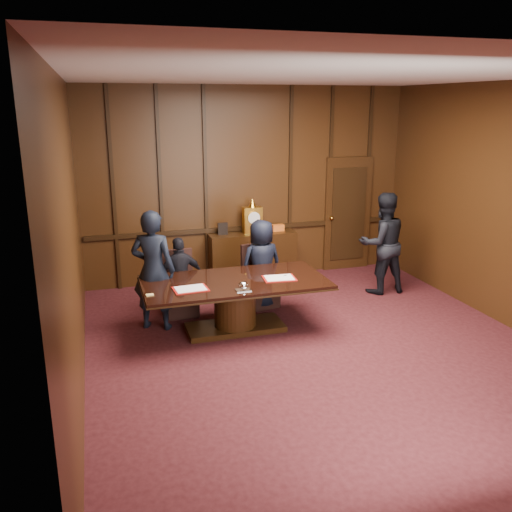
% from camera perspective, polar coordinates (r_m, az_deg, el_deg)
% --- Properties ---
extents(room, '(7.00, 7.04, 3.50)m').
position_cam_1_polar(room, '(6.87, 7.54, 3.38)').
color(room, black).
rests_on(room, ground).
extents(sideboard, '(1.60, 0.45, 1.54)m').
position_cam_1_polar(sideboard, '(10.00, -0.37, 0.13)').
color(sideboard, black).
rests_on(sideboard, ground).
extents(conference_table, '(2.62, 1.32, 0.76)m').
position_cam_1_polar(conference_table, '(7.78, -2.24, -4.33)').
color(conference_table, black).
rests_on(conference_table, ground).
extents(folder_left, '(0.48, 0.36, 0.02)m').
position_cam_1_polar(folder_left, '(7.37, -6.91, -3.46)').
color(folder_left, '#9E130E').
rests_on(folder_left, conference_table).
extents(folder_right, '(0.49, 0.37, 0.02)m').
position_cam_1_polar(folder_right, '(7.77, 2.46, -2.34)').
color(folder_right, '#9E130E').
rests_on(folder_right, conference_table).
extents(inkstand, '(0.20, 0.14, 0.12)m').
position_cam_1_polar(inkstand, '(7.27, -1.36, -3.24)').
color(inkstand, white).
rests_on(inkstand, conference_table).
extents(notepad, '(0.11, 0.08, 0.01)m').
position_cam_1_polar(notepad, '(7.23, -11.12, -4.04)').
color(notepad, '#D9B86A').
rests_on(notepad, conference_table).
extents(chair_left, '(0.50, 0.50, 0.99)m').
position_cam_1_polar(chair_left, '(8.54, -7.96, -4.15)').
color(chair_left, black).
rests_on(chair_left, ground).
extents(chair_right, '(0.56, 0.56, 0.99)m').
position_cam_1_polar(chair_right, '(8.81, 0.40, -3.36)').
color(chair_right, black).
rests_on(chair_right, ground).
extents(signatory_left, '(0.75, 0.36, 1.24)m').
position_cam_1_polar(signatory_left, '(8.36, -7.95, -2.21)').
color(signatory_left, black).
rests_on(signatory_left, ground).
extents(signatory_right, '(0.76, 0.56, 1.43)m').
position_cam_1_polar(signatory_right, '(8.61, 0.58, -0.85)').
color(signatory_right, black).
rests_on(signatory_right, ground).
extents(witness_left, '(0.76, 0.65, 1.76)m').
position_cam_1_polar(witness_left, '(7.89, -10.76, -1.49)').
color(witness_left, black).
rests_on(witness_left, ground).
extents(witness_right, '(0.86, 0.67, 1.75)m').
position_cam_1_polar(witness_right, '(9.51, 13.15, 1.32)').
color(witness_right, black).
rests_on(witness_right, ground).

